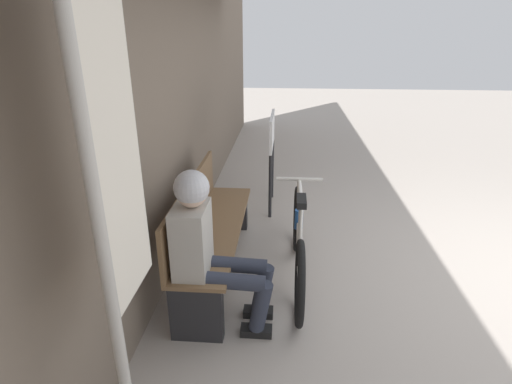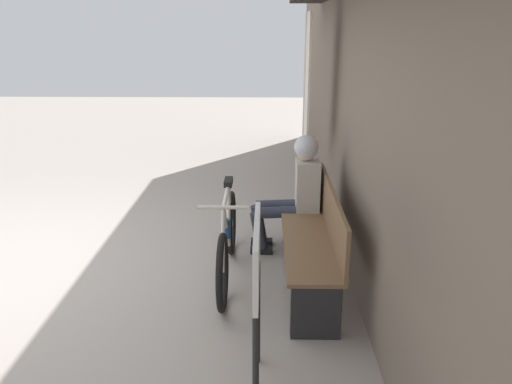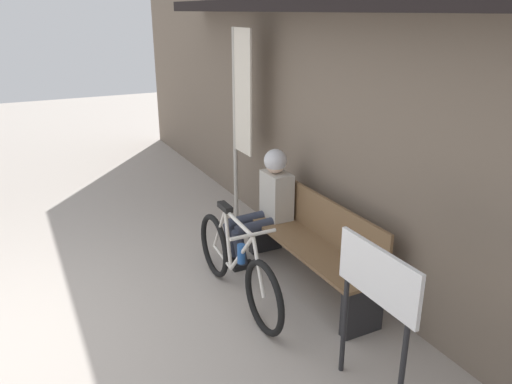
{
  "view_description": "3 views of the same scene",
  "coord_description": "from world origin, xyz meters",
  "px_view_note": "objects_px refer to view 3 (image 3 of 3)",
  "views": [
    {
      "loc": [
        -2.84,
        2.04,
        1.98
      ],
      "look_at": [
        -0.01,
        2.26,
        0.82
      ],
      "focal_mm": 28.0,
      "sensor_mm": 36.0,
      "label": 1
    },
    {
      "loc": [
        4.06,
        2.25,
        2.12
      ],
      "look_at": [
        -0.14,
        2.16,
        0.73
      ],
      "focal_mm": 35.0,
      "sensor_mm": 36.0,
      "label": 2
    },
    {
      "loc": [
        3.61,
        0.32,
        2.45
      ],
      "look_at": [
        -0.13,
        2.21,
        0.92
      ],
      "focal_mm": 35.0,
      "sensor_mm": 36.0,
      "label": 3
    }
  ],
  "objects_px": {
    "park_bench_near": "(313,246)",
    "bicycle": "(237,266)",
    "person_seated": "(267,198)",
    "signboard": "(376,291)",
    "banner_pole": "(240,106)"
  },
  "relations": [
    {
      "from": "park_bench_near",
      "to": "person_seated",
      "type": "distance_m",
      "value": 0.73
    },
    {
      "from": "bicycle",
      "to": "signboard",
      "type": "distance_m",
      "value": 1.57
    },
    {
      "from": "bicycle",
      "to": "signboard",
      "type": "relative_size",
      "value": 1.5
    },
    {
      "from": "person_seated",
      "to": "banner_pole",
      "type": "height_order",
      "value": "banner_pole"
    },
    {
      "from": "park_bench_near",
      "to": "person_seated",
      "type": "bearing_deg",
      "value": -169.23
    },
    {
      "from": "park_bench_near",
      "to": "signboard",
      "type": "height_order",
      "value": "signboard"
    },
    {
      "from": "park_bench_near",
      "to": "person_seated",
      "type": "xyz_separation_m",
      "value": [
        -0.67,
        -0.13,
        0.27
      ]
    },
    {
      "from": "park_bench_near",
      "to": "banner_pole",
      "type": "height_order",
      "value": "banner_pole"
    },
    {
      "from": "bicycle",
      "to": "banner_pole",
      "type": "height_order",
      "value": "banner_pole"
    },
    {
      "from": "person_seated",
      "to": "banner_pole",
      "type": "distance_m",
      "value": 1.23
    },
    {
      "from": "person_seated",
      "to": "signboard",
      "type": "distance_m",
      "value": 2.11
    },
    {
      "from": "person_seated",
      "to": "signboard",
      "type": "height_order",
      "value": "person_seated"
    },
    {
      "from": "person_seated",
      "to": "signboard",
      "type": "xyz_separation_m",
      "value": [
        2.08,
        -0.34,
        0.15
      ]
    },
    {
      "from": "banner_pole",
      "to": "signboard",
      "type": "height_order",
      "value": "banner_pole"
    },
    {
      "from": "park_bench_near",
      "to": "bicycle",
      "type": "xyz_separation_m",
      "value": [
        -0.06,
        -0.75,
        -0.06
      ]
    }
  ]
}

